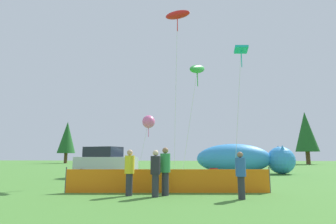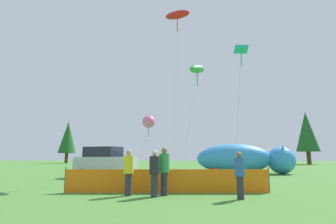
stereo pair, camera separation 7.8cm
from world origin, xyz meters
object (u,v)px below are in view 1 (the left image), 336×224
Objects in this scene: spectator_in_green_shirt at (165,169)px; kite_teal_diamond at (241,52)px; inflatable_cat at (243,160)px; spectator_in_red_shirt at (129,170)px; kite_green_fish at (197,69)px; folding_chair at (215,175)px; kite_red_lizard at (177,16)px; spectator_in_yellow_shirt at (155,171)px; spectator_in_grey_shirt at (241,173)px; kite_pink_octopus at (149,122)px; parked_car at (105,163)px.

kite_teal_diamond reaches higher than spectator_in_green_shirt.
inflatable_cat is 14.41m from spectator_in_red_shirt.
spectator_in_green_shirt is 11.63m from kite_teal_diamond.
spectator_in_green_shirt is at bearing -121.50° from kite_teal_diamond.
spectator_in_red_shirt is 0.21× the size of kite_green_fish.
kite_green_fish is at bearing 166.00° from folding_chair.
inflatable_cat is 0.66× the size of kite_red_lizard.
spectator_in_yellow_shirt is 10.93m from kite_green_fish.
spectator_in_red_shirt is at bearing -127.88° from kite_teal_diamond.
kite_red_lizard is (-2.70, 8.33, 10.95)m from spectator_in_grey_shirt.
inflatable_cat is 1.65× the size of kite_pink_octopus.
spectator_in_yellow_shirt is at bearing -112.16° from inflatable_cat.
folding_chair is at bearing -12.89° from parked_car.
kite_red_lizard is (1.46, 7.89, 10.90)m from spectator_in_red_shirt.
kite_teal_diamond is at bearing -3.32° from kite_red_lizard.
folding_chair is 0.51× the size of spectator_in_yellow_shirt.
parked_car reaches higher than folding_chair.
spectator_in_red_shirt reaches higher than spectator_in_grey_shirt.
spectator_in_yellow_shirt is (-2.52, -3.76, 0.42)m from folding_chair.
folding_chair is at bearing 56.18° from spectator_in_yellow_shirt.
kite_teal_diamond is (4.89, 7.85, 7.75)m from spectator_in_yellow_shirt.
spectator_in_red_shirt is at bearing -171.93° from spectator_in_green_shirt.
spectator_in_yellow_shirt is at bearing -102.28° from kite_green_fish.
spectator_in_green_shirt is at bearing -77.07° from kite_pink_octopus.
kite_teal_diamond is (3.06, -0.54, 0.99)m from kite_green_fish.
spectator_in_yellow_shirt is 0.35× the size of kite_pink_octopus.
parked_car is at bearing 120.37° from spectator_in_yellow_shirt.
spectator_in_red_shirt is (-6.68, -12.77, -0.19)m from inflatable_cat.
kite_red_lizard is (2.75, -3.92, 7.48)m from kite_pink_octopus.
kite_red_lizard is at bearing 89.39° from spectator_in_green_shirt.
folding_chair is at bearing -59.57° from kite_pink_octopus.
parked_car is at bearing -120.72° from kite_pink_octopus.
kite_teal_diamond reaches higher than spectator_in_red_shirt.
folding_chair is 5.05m from spectator_in_red_shirt.
parked_car is 5.24× the size of folding_chair.
spectator_in_grey_shirt is at bearing -81.50° from kite_green_fish.
folding_chair is at bearing 44.79° from spectator_in_red_shirt.
spectator_in_green_shirt is at bearing -111.58° from inflatable_cat.
kite_green_fish is 0.68× the size of kite_red_lizard.
spectator_in_red_shirt is 12.37m from kite_pink_octopus.
kite_green_fish is at bearing 170.03° from kite_teal_diamond.
inflatable_cat is (3.11, 9.22, 0.63)m from folding_chair.
parked_car is 0.37× the size of kite_red_lizard.
spectator_in_grey_shirt is (2.78, -0.63, -0.10)m from spectator_in_green_shirt.
kite_teal_diamond reaches higher than spectator_in_yellow_shirt.
kite_green_fish is (2.88, 8.17, 6.75)m from spectator_in_red_shirt.
kite_teal_diamond is at bearing 52.12° from spectator_in_red_shirt.
spectator_in_red_shirt is 0.19× the size of kite_teal_diamond.
kite_green_fish is at bearing -41.19° from kite_pink_octopus.
kite_teal_diamond reaches higher than inflatable_cat.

